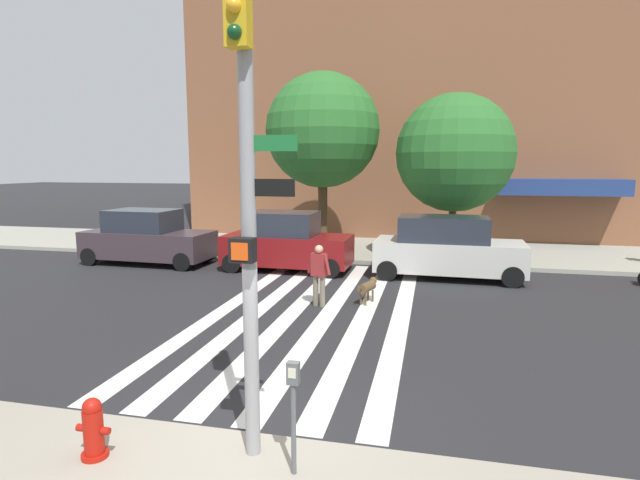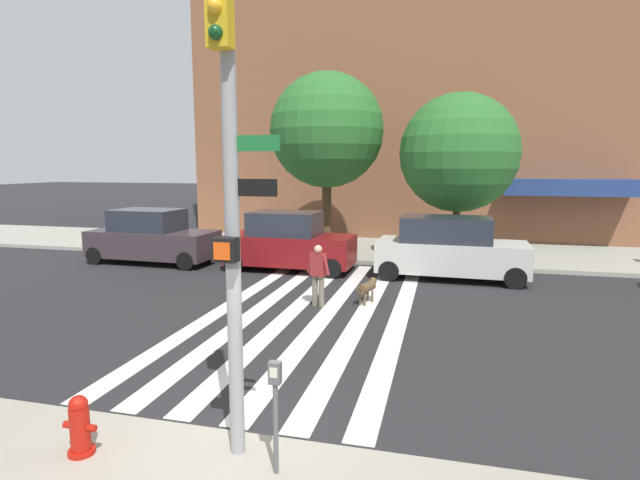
{
  "view_description": "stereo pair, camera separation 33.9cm",
  "coord_description": "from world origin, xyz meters",
  "px_view_note": "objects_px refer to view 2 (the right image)",
  "views": [
    {
      "loc": [
        2.25,
        -5.92,
        3.71
      ],
      "look_at": [
        -0.82,
        7.54,
        1.63
      ],
      "focal_mm": 28.16,
      "sensor_mm": 36.0,
      "label": 1
    },
    {
      "loc": [
        2.58,
        -5.84,
        3.71
      ],
      "look_at": [
        -0.82,
        7.54,
        1.63
      ],
      "focal_mm": 28.16,
      "sensor_mm": 36.0,
      "label": 2
    }
  ],
  "objects_px": {
    "parked_car_behind_first": "(289,243)",
    "pedestrian_dog_walker": "(318,272)",
    "fire_hydrant": "(80,426)",
    "dog_on_leash": "(367,287)",
    "street_tree_nearest": "(327,131)",
    "parked_car_near_curb": "(152,238)",
    "street_tree_middle": "(459,153)",
    "parked_car_third_in_line": "(450,249)",
    "parking_meter_curbside": "(275,402)",
    "traffic_light_pole": "(230,181)"
  },
  "relations": [
    {
      "from": "parked_car_near_curb",
      "to": "parked_car_third_in_line",
      "type": "xyz_separation_m",
      "value": [
        10.98,
        -0.0,
        0.03
      ]
    },
    {
      "from": "fire_hydrant",
      "to": "dog_on_leash",
      "type": "distance_m",
      "value": 8.53
    },
    {
      "from": "fire_hydrant",
      "to": "parking_meter_curbside",
      "type": "distance_m",
      "value": 2.54
    },
    {
      "from": "parked_car_third_in_line",
      "to": "dog_on_leash",
      "type": "xyz_separation_m",
      "value": [
        -2.14,
        -3.61,
        -0.55
      ]
    },
    {
      "from": "parked_car_near_curb",
      "to": "pedestrian_dog_walker",
      "type": "height_order",
      "value": "parked_car_near_curb"
    },
    {
      "from": "parked_car_near_curb",
      "to": "parked_car_behind_first",
      "type": "height_order",
      "value": "parked_car_behind_first"
    },
    {
      "from": "street_tree_nearest",
      "to": "traffic_light_pole",
      "type": "bearing_deg",
      "value": -80.85
    },
    {
      "from": "parking_meter_curbside",
      "to": "parked_car_third_in_line",
      "type": "xyz_separation_m",
      "value": [
        1.95,
        11.6,
        -0.04
      ]
    },
    {
      "from": "street_tree_middle",
      "to": "pedestrian_dog_walker",
      "type": "distance_m",
      "value": 8.17
    },
    {
      "from": "parked_car_near_curb",
      "to": "parked_car_third_in_line",
      "type": "bearing_deg",
      "value": -0.0
    },
    {
      "from": "street_tree_nearest",
      "to": "pedestrian_dog_walker",
      "type": "relative_size",
      "value": 4.39
    },
    {
      "from": "street_tree_middle",
      "to": "street_tree_nearest",
      "type": "bearing_deg",
      "value": 171.68
    },
    {
      "from": "parking_meter_curbside",
      "to": "street_tree_nearest",
      "type": "distance_m",
      "value": 15.56
    },
    {
      "from": "parking_meter_curbside",
      "to": "traffic_light_pole",
      "type": "bearing_deg",
      "value": 157.52
    },
    {
      "from": "parked_car_near_curb",
      "to": "parked_car_behind_first",
      "type": "relative_size",
      "value": 1.09
    },
    {
      "from": "parked_car_behind_first",
      "to": "pedestrian_dog_walker",
      "type": "xyz_separation_m",
      "value": [
        2.16,
        -4.22,
        -0.06
      ]
    },
    {
      "from": "fire_hydrant",
      "to": "street_tree_middle",
      "type": "xyz_separation_m",
      "value": [
        4.65,
        14.22,
        3.61
      ]
    },
    {
      "from": "pedestrian_dog_walker",
      "to": "dog_on_leash",
      "type": "relative_size",
      "value": 1.59
    },
    {
      "from": "parked_car_third_in_line",
      "to": "dog_on_leash",
      "type": "height_order",
      "value": "parked_car_third_in_line"
    },
    {
      "from": "traffic_light_pole",
      "to": "fire_hydrant",
      "type": "distance_m",
      "value": 3.57
    },
    {
      "from": "fire_hydrant",
      "to": "street_tree_middle",
      "type": "height_order",
      "value": "street_tree_middle"
    },
    {
      "from": "fire_hydrant",
      "to": "dog_on_leash",
      "type": "height_order",
      "value": "fire_hydrant"
    },
    {
      "from": "parked_car_near_curb",
      "to": "parked_car_third_in_line",
      "type": "height_order",
      "value": "parked_car_near_curb"
    },
    {
      "from": "traffic_light_pole",
      "to": "street_tree_nearest",
      "type": "bearing_deg",
      "value": 99.15
    },
    {
      "from": "fire_hydrant",
      "to": "pedestrian_dog_walker",
      "type": "distance_m",
      "value": 7.69
    },
    {
      "from": "parked_car_behind_first",
      "to": "dog_on_leash",
      "type": "height_order",
      "value": "parked_car_behind_first"
    },
    {
      "from": "parking_meter_curbside",
      "to": "parked_car_behind_first",
      "type": "bearing_deg",
      "value": 107.05
    },
    {
      "from": "street_tree_nearest",
      "to": "street_tree_middle",
      "type": "bearing_deg",
      "value": -8.32
    },
    {
      "from": "parked_car_behind_first",
      "to": "parked_car_third_in_line",
      "type": "distance_m",
      "value": 5.51
    },
    {
      "from": "parked_car_third_in_line",
      "to": "dog_on_leash",
      "type": "bearing_deg",
      "value": -120.63
    },
    {
      "from": "parking_meter_curbside",
      "to": "parked_car_behind_first",
      "type": "distance_m",
      "value": 12.13
    },
    {
      "from": "traffic_light_pole",
      "to": "parked_car_near_curb",
      "type": "distance_m",
      "value": 14.36
    },
    {
      "from": "traffic_light_pole",
      "to": "parking_meter_curbside",
      "type": "height_order",
      "value": "traffic_light_pole"
    },
    {
      "from": "fire_hydrant",
      "to": "pedestrian_dog_walker",
      "type": "height_order",
      "value": "pedestrian_dog_walker"
    },
    {
      "from": "parking_meter_curbside",
      "to": "parked_car_behind_first",
      "type": "relative_size",
      "value": 0.3
    },
    {
      "from": "parked_car_behind_first",
      "to": "parking_meter_curbside",
      "type": "bearing_deg",
      "value": -72.95
    },
    {
      "from": "parking_meter_curbside",
      "to": "parked_car_near_curb",
      "type": "distance_m",
      "value": 14.7
    },
    {
      "from": "street_tree_nearest",
      "to": "parked_car_near_curb",
      "type": "bearing_deg",
      "value": -152.66
    },
    {
      "from": "street_tree_nearest",
      "to": "fire_hydrant",
      "type": "bearing_deg",
      "value": -88.24
    },
    {
      "from": "parked_car_near_curb",
      "to": "pedestrian_dog_walker",
      "type": "distance_m",
      "value": 8.72
    },
    {
      "from": "street_tree_nearest",
      "to": "street_tree_middle",
      "type": "distance_m",
      "value": 5.24
    },
    {
      "from": "fire_hydrant",
      "to": "parked_car_behind_first",
      "type": "height_order",
      "value": "parked_car_behind_first"
    },
    {
      "from": "parked_car_near_curb",
      "to": "pedestrian_dog_walker",
      "type": "bearing_deg",
      "value": -28.97
    },
    {
      "from": "street_tree_nearest",
      "to": "parked_car_third_in_line",
      "type": "bearing_deg",
      "value": -32.75
    },
    {
      "from": "fire_hydrant",
      "to": "parked_car_near_curb",
      "type": "relative_size",
      "value": 0.16
    },
    {
      "from": "traffic_light_pole",
      "to": "fire_hydrant",
      "type": "relative_size",
      "value": 7.59
    },
    {
      "from": "dog_on_leash",
      "to": "parked_car_near_curb",
      "type": "bearing_deg",
      "value": 157.77
    },
    {
      "from": "fire_hydrant",
      "to": "street_tree_nearest",
      "type": "bearing_deg",
      "value": 91.76
    },
    {
      "from": "parked_car_behind_first",
      "to": "pedestrian_dog_walker",
      "type": "bearing_deg",
      "value": -62.91
    },
    {
      "from": "parked_car_behind_first",
      "to": "pedestrian_dog_walker",
      "type": "relative_size",
      "value": 2.74
    }
  ]
}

